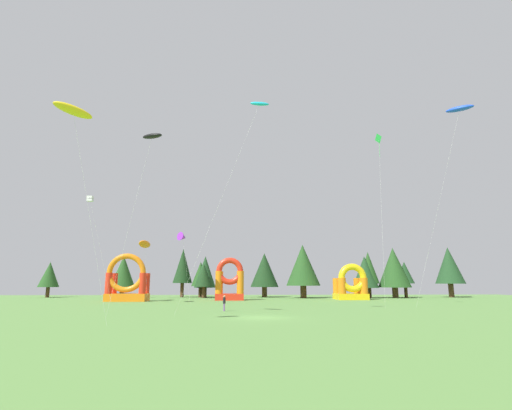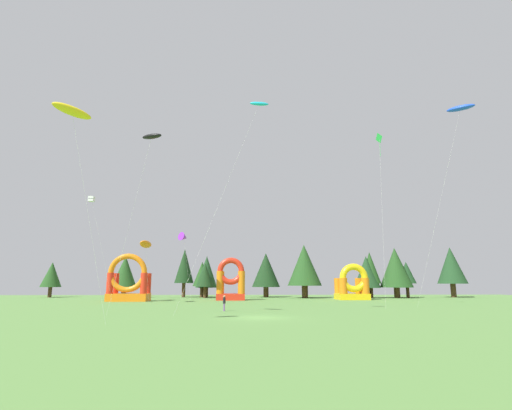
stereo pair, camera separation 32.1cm
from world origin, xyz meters
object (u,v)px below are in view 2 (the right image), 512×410
kite_orange_parafoil (146,244)px  inflatable_blue_arch (352,287)px  kite_blue_parafoil (461,108)px  kite_green_diamond (380,140)px  inflatable_orange_dome (128,284)px  kite_black_parafoil (152,137)px  kite_cyan_parafoil (259,104)px  kite_white_box (92,199)px  kite_yellow_parafoil (72,111)px  person_near_camera (224,302)px  inflatable_red_slide (231,284)px  kite_purple_delta (184,237)px

kite_orange_parafoil → inflatable_blue_arch: kite_orange_parafoil is taller
kite_blue_parafoil → kite_green_diamond: bearing=151.0°
kite_green_diamond → inflatable_orange_dome: (-34.79, 15.55, -18.03)m
kite_green_diamond → kite_black_parafoil: bearing=-154.6°
kite_cyan_parafoil → inflatable_orange_dome: 36.62m
kite_white_box → kite_orange_parafoil: 11.65m
kite_yellow_parafoil → kite_white_box: bearing=108.0°
kite_black_parafoil → inflatable_orange_dome: size_ratio=2.27×
kite_black_parafoil → kite_cyan_parafoil: kite_cyan_parafoil is taller
kite_white_box → person_near_camera: kite_white_box is taller
kite_cyan_parafoil → person_near_camera: 20.17m
kite_white_box → inflatable_red_slide: (21.10, 6.48, -12.63)m
kite_white_box → kite_black_parafoil: (14.42, -24.81, 0.77)m
kite_yellow_parafoil → kite_orange_parafoil: bearing=93.2°
kite_black_parafoil → inflatable_orange_dome: bearing=107.9°
kite_purple_delta → inflatable_blue_arch: 29.20m
kite_blue_parafoil → kite_cyan_parafoil: 24.86m
kite_orange_parafoil → inflatable_red_slide: size_ratio=1.32×
kite_yellow_parafoil → kite_cyan_parafoil: 18.00m
kite_yellow_parafoil → kite_orange_parafoil: 31.56m
kite_blue_parafoil → kite_yellow_parafoil: size_ratio=1.54×
kite_purple_delta → kite_cyan_parafoil: size_ratio=0.50×
inflatable_red_slide → kite_black_parafoil: bearing=-102.0°
kite_cyan_parafoil → inflatable_red_slide: kite_cyan_parafoil is taller
kite_yellow_parafoil → inflatable_orange_dome: kite_yellow_parafoil is taller
kite_black_parafoil → kite_cyan_parafoil: (9.96, 2.00, 4.32)m
person_near_camera → kite_white_box: bearing=26.4°
kite_black_parafoil → inflatable_red_slide: (6.67, 31.29, -13.40)m
kite_green_diamond → kite_white_box: bearing=162.7°
person_near_camera → kite_blue_parafoil: bearing=-109.9°
kite_purple_delta → inflatable_red_slide: bearing=35.9°
kite_black_parafoil → kite_yellow_parafoil: bearing=-114.0°
kite_cyan_parafoil → inflatable_red_slide: bearing=96.4°
person_near_camera → kite_cyan_parafoil: bearing=-165.8°
kite_green_diamond → kite_yellow_parafoil: kite_green_diamond is taller
kite_yellow_parafoil → kite_blue_parafoil: bearing=23.1°
kite_white_box → inflatable_orange_dome: 14.13m
kite_purple_delta → inflatable_blue_arch: bearing=12.7°
kite_white_box → kite_yellow_parafoil: 34.80m
kite_orange_parafoil → kite_white_box: bearing=166.0°
kite_white_box → person_near_camera: 31.34m
kite_yellow_parafoil → inflatable_blue_arch: bearing=52.9°
kite_green_diamond → kite_black_parafoil: size_ratio=1.30×
kite_yellow_parafoil → inflatable_blue_arch: 52.42m
kite_blue_parafoil → inflatable_blue_arch: (-6.96, 24.52, -20.88)m
kite_blue_parafoil → kite_green_diamond: size_ratio=1.10×
kite_black_parafoil → inflatable_red_slide: bearing=78.0°
kite_cyan_parafoil → inflatable_blue_arch: bearing=60.6°
kite_blue_parafoil → kite_purple_delta: kite_blue_parafoil is taller
kite_white_box → kite_cyan_parafoil: bearing=-43.1°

